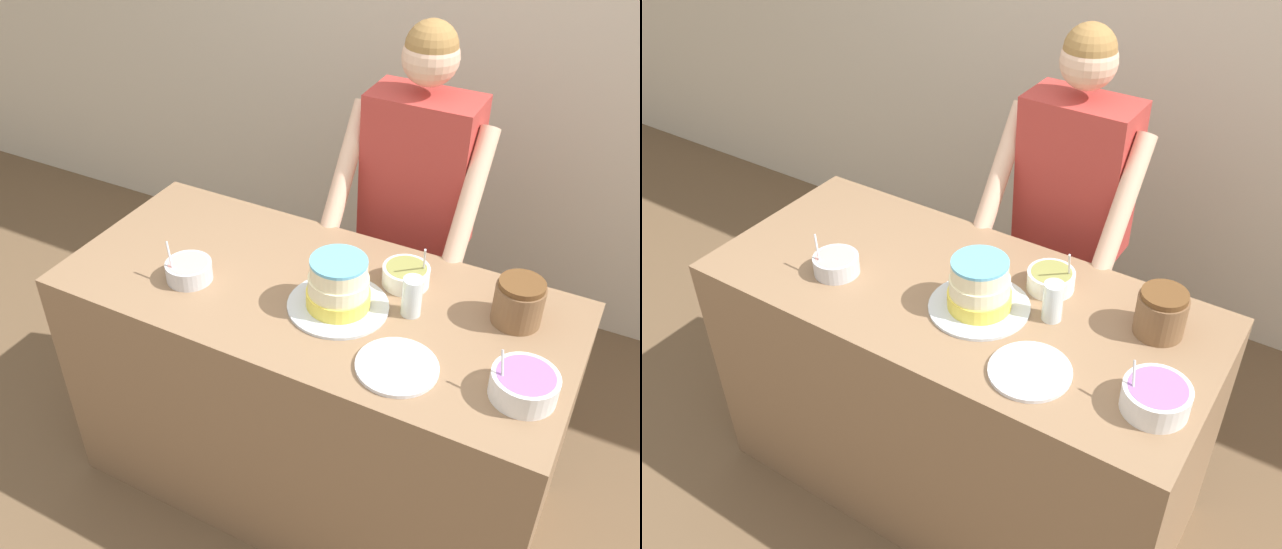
# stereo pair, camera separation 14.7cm
# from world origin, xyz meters

# --- Properties ---
(ground_plane) EXTENTS (14.00, 14.00, 0.00)m
(ground_plane) POSITION_xyz_m (0.00, 0.00, 0.00)
(ground_plane) COLOR brown
(wall_back) EXTENTS (10.00, 0.05, 2.60)m
(wall_back) POSITION_xyz_m (0.00, 1.83, 1.30)
(wall_back) COLOR beige
(wall_back) RESTS_ON ground_plane
(counter) EXTENTS (1.64, 0.74, 0.92)m
(counter) POSITION_xyz_m (0.00, 0.37, 0.46)
(counter) COLOR #8C6B4C
(counter) RESTS_ON ground_plane
(person_baker) EXTENTS (0.53, 0.45, 1.61)m
(person_baker) POSITION_xyz_m (0.09, 1.00, 0.96)
(person_baker) COLOR #2D2D38
(person_baker) RESTS_ON ground_plane
(cake) EXTENTS (0.31, 0.31, 0.17)m
(cake) POSITION_xyz_m (0.10, 0.33, 1.00)
(cake) COLOR silver
(cake) RESTS_ON counter
(frosting_bowl_olive) EXTENTS (0.15, 0.15, 0.16)m
(frosting_bowl_olive) POSITION_xyz_m (0.24, 0.54, 0.96)
(frosting_bowl_olive) COLOR white
(frosting_bowl_olive) RESTS_ON counter
(frosting_bowl_purple) EXTENTS (0.18, 0.18, 0.14)m
(frosting_bowl_purple) POSITION_xyz_m (0.70, 0.23, 0.96)
(frosting_bowl_purple) COLOR white
(frosting_bowl_purple) RESTS_ON counter
(frosting_bowl_pink) EXTENTS (0.15, 0.15, 0.14)m
(frosting_bowl_pink) POSITION_xyz_m (-0.39, 0.24, 0.96)
(frosting_bowl_pink) COLOR silver
(frosting_bowl_pink) RESTS_ON counter
(drinking_glass) EXTENTS (0.06, 0.06, 0.13)m
(drinking_glass) POSITION_xyz_m (0.31, 0.41, 0.99)
(drinking_glass) COLOR silver
(drinking_glass) RESTS_ON counter
(ceramic_plate) EXTENTS (0.23, 0.23, 0.01)m
(ceramic_plate) POSITION_xyz_m (0.36, 0.17, 0.93)
(ceramic_plate) COLOR silver
(ceramic_plate) RESTS_ON counter
(stoneware_jar) EXTENTS (0.15, 0.15, 0.14)m
(stoneware_jar) POSITION_xyz_m (0.60, 0.52, 0.99)
(stoneware_jar) COLOR brown
(stoneware_jar) RESTS_ON counter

